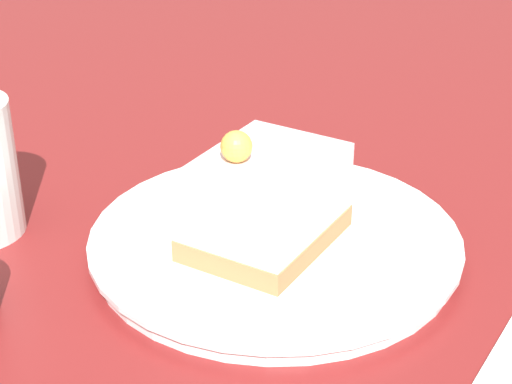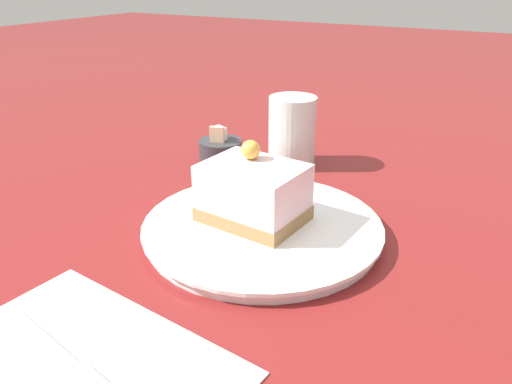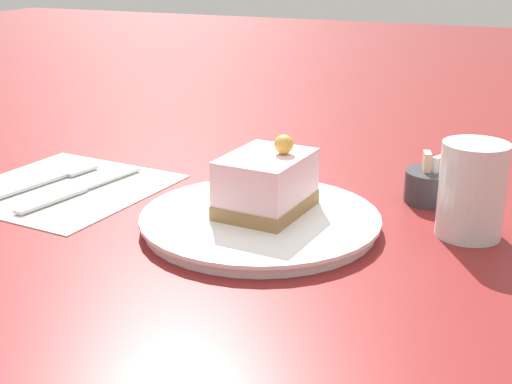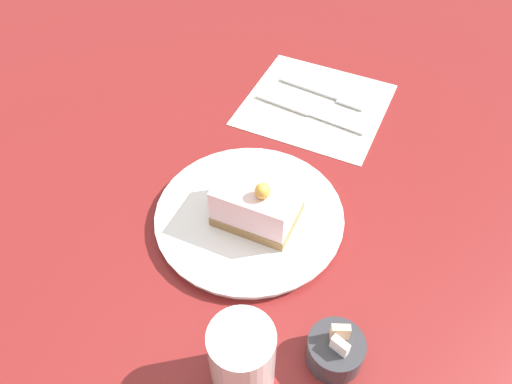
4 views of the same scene
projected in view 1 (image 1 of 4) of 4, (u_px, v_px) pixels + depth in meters
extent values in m
plane|color=maroon|center=(208.00, 267.00, 0.57)|extent=(4.00, 4.00, 0.00)
cylinder|color=white|center=(275.00, 244.00, 0.58)|extent=(0.24, 0.24, 0.01)
cylinder|color=white|center=(275.00, 237.00, 0.58)|extent=(0.25, 0.25, 0.00)
cube|color=#9E7547|center=(265.00, 232.00, 0.57)|extent=(0.09, 0.11, 0.02)
cube|color=silver|center=(265.00, 191.00, 0.55)|extent=(0.09, 0.11, 0.05)
sphere|color=#EFB747|center=(236.00, 146.00, 0.53)|extent=(0.02, 0.02, 0.02)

